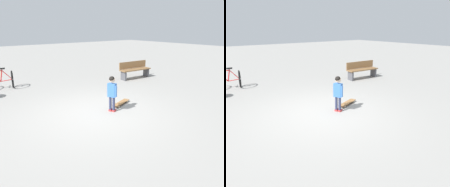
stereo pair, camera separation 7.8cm
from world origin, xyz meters
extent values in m
plane|color=gray|center=(0.00, 0.00, 0.00)|extent=(50.00, 50.00, 0.00)
cylinder|color=#2D3351|center=(-0.14, -0.41, 0.24)|extent=(0.08, 0.08, 0.42)
cube|color=#B73333|center=(-0.12, -0.44, 0.03)|extent=(0.14, 0.17, 0.05)
cylinder|color=#2D3351|center=(-0.24, -0.46, 0.24)|extent=(0.08, 0.08, 0.42)
cube|color=#B73333|center=(-0.22, -0.48, 0.03)|extent=(0.14, 0.17, 0.05)
cube|color=#386BB7|center=(-0.19, -0.43, 0.65)|extent=(0.28, 0.23, 0.40)
cylinder|color=#386BB7|center=(0.00, -0.46, 0.65)|extent=(0.06, 0.06, 0.32)
cylinder|color=#386BB7|center=(-0.35, -0.44, 0.65)|extent=(0.06, 0.06, 0.32)
sphere|color=beige|center=(-0.19, -0.43, 0.96)|extent=(0.17, 0.17, 0.17)
sphere|color=black|center=(-0.19, -0.42, 0.98)|extent=(0.16, 0.16, 0.16)
cube|color=olive|center=(0.09, -1.03, 0.07)|extent=(0.43, 0.80, 0.02)
cube|color=#B7B7BC|center=(0.18, -1.29, 0.05)|extent=(0.11, 0.06, 0.02)
cube|color=#B7B7BC|center=(0.00, -0.77, 0.05)|extent=(0.11, 0.06, 0.02)
cylinder|color=beige|center=(0.25, -1.27, 0.03)|extent=(0.05, 0.06, 0.06)
cylinder|color=beige|center=(0.11, -1.32, 0.03)|extent=(0.05, 0.06, 0.06)
cylinder|color=beige|center=(0.07, -0.75, 0.03)|extent=(0.05, 0.06, 0.06)
cylinder|color=beige|center=(-0.07, -0.80, 0.03)|extent=(0.05, 0.06, 0.06)
torus|color=black|center=(4.35, 1.08, 0.36)|extent=(0.70, 0.25, 0.71)
cylinder|color=#B7B7BC|center=(4.35, 1.08, 0.36)|extent=(0.07, 0.07, 0.06)
cylinder|color=red|center=(4.45, 1.45, 0.54)|extent=(0.08, 0.14, 0.48)
cylinder|color=red|center=(4.41, 1.29, 0.33)|extent=(0.15, 0.42, 0.08)
cylinder|color=red|center=(4.39, 1.24, 0.55)|extent=(0.13, 0.34, 0.40)
cube|color=black|center=(4.44, 1.40, 0.82)|extent=(0.16, 0.24, 0.05)
cube|color=brown|center=(2.42, -3.97, 0.44)|extent=(0.57, 1.63, 0.05)
cube|color=brown|center=(2.62, -3.98, 0.64)|extent=(0.17, 1.60, 0.32)
cube|color=#4C4C51|center=(2.47, -3.27, 0.20)|extent=(0.36, 0.11, 0.39)
cube|color=#4C4C51|center=(2.36, -4.66, 0.20)|extent=(0.36, 0.11, 0.39)
camera|label=1|loc=(-4.87, 3.35, 2.41)|focal=35.05mm
camera|label=2|loc=(-4.92, 3.28, 2.41)|focal=35.05mm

